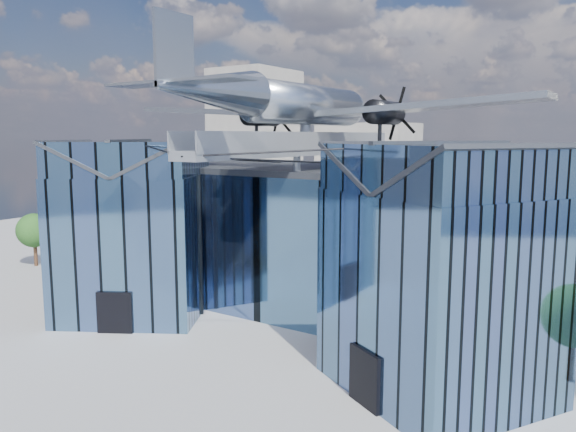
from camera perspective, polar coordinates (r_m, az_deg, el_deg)
The scene contains 5 objects.
ground_plane at distance 34.49m, azimuth -1.89°, elevation -12.33°, with size 120.00×120.00×0.00m, color gray.
museum at distance 37.76m, azimuth 3.21°, elevation -1.81°, with size 32.88×24.50×17.60m.
bg_towers at distance 78.72m, azimuth 21.03°, elevation 6.12°, with size 77.00×24.50×26.00m.
tree_plaza_w at distance 43.06m, azimuth -19.45°, elevation -3.46°, with size 4.13×4.13×5.53m.
tree_side_w at distance 57.10m, azimuth -24.39°, elevation -1.36°, with size 4.08×4.08×4.95m.
Camera 1 is at (18.82, -26.26, 12.07)m, focal length 35.00 mm.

